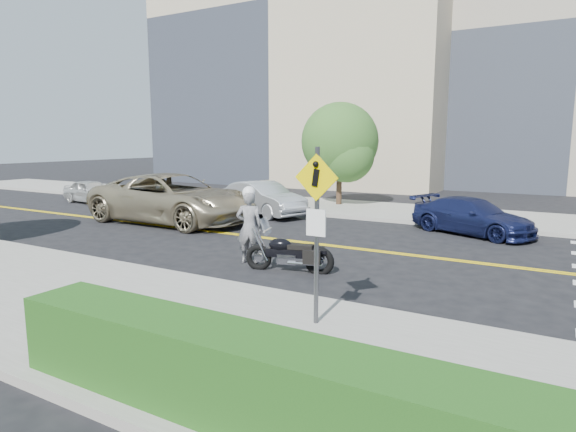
# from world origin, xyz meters

# --- Properties ---
(ground_plane) EXTENTS (120.00, 120.00, 0.00)m
(ground_plane) POSITION_xyz_m (0.00, 0.00, 0.00)
(ground_plane) COLOR black
(ground_plane) RESTS_ON ground
(sidewalk_near) EXTENTS (60.00, 5.00, 0.15)m
(sidewalk_near) POSITION_xyz_m (0.00, -7.50, 0.07)
(sidewalk_near) COLOR #9E9B91
(sidewalk_near) RESTS_ON ground_plane
(sidewalk_far) EXTENTS (60.00, 5.00, 0.15)m
(sidewalk_far) POSITION_xyz_m (0.00, 7.50, 0.07)
(sidewalk_far) COLOR #9E9B91
(sidewalk_far) RESTS_ON ground_plane
(building_left) EXTENTS (22.00, 14.00, 25.00)m
(building_left) POSITION_xyz_m (-10.00, 22.00, 12.50)
(building_left) COLOR tan
(building_left) RESTS_ON ground_plane
(hedge) EXTENTS (9.00, 0.90, 1.00)m
(hedge) POSITION_xyz_m (6.00, -9.30, 0.65)
(hedge) COLOR #235619
(hedge) RESTS_ON sidewalk_near
(pedestrian_sign) EXTENTS (0.78, 0.08, 3.00)m
(pedestrian_sign) POSITION_xyz_m (4.20, -6.31, 1.96)
(pedestrian_sign) COLOR #4C4C51
(pedestrian_sign) RESTS_ON sidewalk_near
(motorcyclist) EXTENTS (0.83, 0.69, 2.06)m
(motorcyclist) POSITION_xyz_m (0.58, -2.99, 1.03)
(motorcyclist) COLOR #BBBCC0
(motorcyclist) RESTS_ON ground
(motorcycle) EXTENTS (2.29, 1.20, 1.33)m
(motorcycle) POSITION_xyz_m (1.93, -3.21, 0.67)
(motorcycle) COLOR black
(motorcycle) RESTS_ON ground
(suv) EXTENTS (7.03, 3.30, 1.94)m
(suv) POSITION_xyz_m (-5.67, 0.80, 0.97)
(suv) COLOR tan
(suv) RESTS_ON ground
(parked_car_white) EXTENTS (3.68, 1.80, 1.21)m
(parked_car_white) POSITION_xyz_m (-13.60, 3.21, 0.60)
(parked_car_white) COLOR silver
(parked_car_white) RESTS_ON ground
(parked_car_silver) EXTENTS (4.74, 2.98, 1.47)m
(parked_car_silver) POSITION_xyz_m (-3.60, 4.16, 0.74)
(parked_car_silver) COLOR #BABEC2
(parked_car_silver) RESTS_ON ground
(parked_car_blue) EXTENTS (4.67, 3.30, 1.26)m
(parked_car_blue) POSITION_xyz_m (5.08, 4.16, 0.63)
(parked_car_blue) COLOR navy
(parked_car_blue) RESTS_ON ground
(tree_far_a) EXTENTS (3.70, 3.70, 5.05)m
(tree_far_a) POSITION_xyz_m (-1.73, 8.16, 3.20)
(tree_far_a) COLOR #382619
(tree_far_a) RESTS_ON ground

